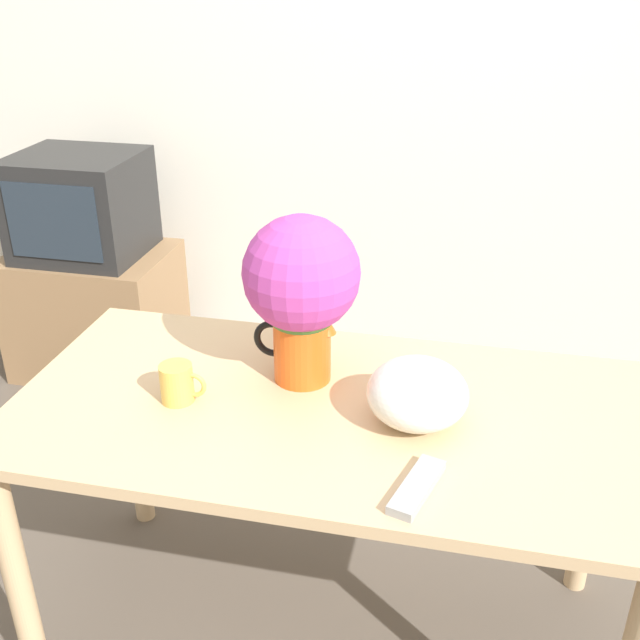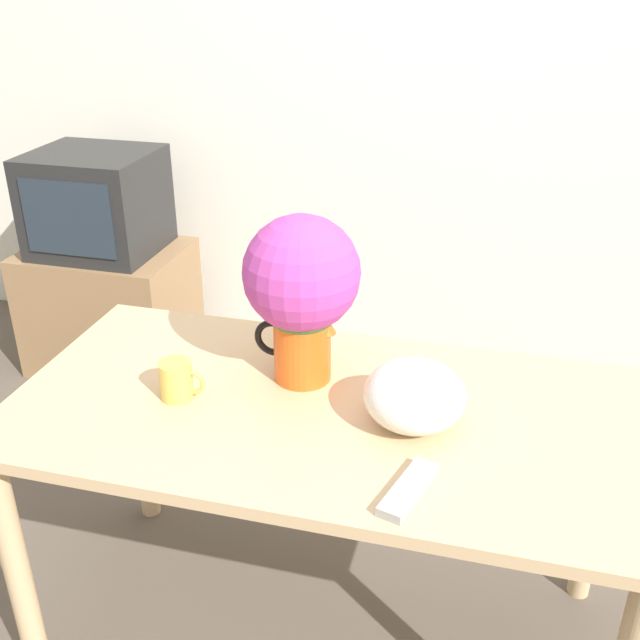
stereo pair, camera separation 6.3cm
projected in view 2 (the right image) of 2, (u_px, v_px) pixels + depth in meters
name	position (u px, v px, depth m)	size (l,w,h in m)	color
wall_back	(452.00, 54.00, 2.87)	(8.00, 0.05, 2.60)	silver
table	(326.00, 442.00, 1.76)	(1.47, 0.75, 0.72)	tan
flower_vase	(302.00, 287.00, 1.73)	(0.27, 0.27, 0.41)	#E05619
coffee_mug	(177.00, 380.00, 1.73)	(0.11, 0.08, 0.09)	gold
white_bowl	(414.00, 395.00, 1.62)	(0.22, 0.22, 0.15)	silver
remote_control	(409.00, 489.00, 1.44)	(0.10, 0.19, 0.02)	#999999
tv_stand	(111.00, 307.00, 3.24)	(0.66, 0.48, 0.54)	#8E6B47
tv_set	(97.00, 202.00, 3.03)	(0.48, 0.44, 0.41)	black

